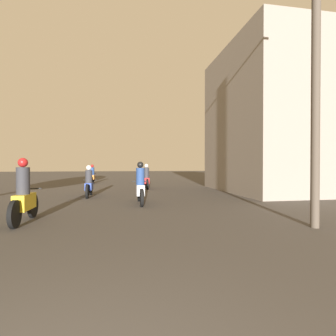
% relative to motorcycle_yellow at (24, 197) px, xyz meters
% --- Properties ---
extents(motorcycle_yellow, '(0.60, 1.97, 1.68)m').
position_rel_motorcycle_yellow_xyz_m(motorcycle_yellow, '(0.00, 0.00, 0.00)').
color(motorcycle_yellow, black).
rests_on(motorcycle_yellow, ground_plane).
extents(motorcycle_silver, '(0.60, 2.12, 1.62)m').
position_rel_motorcycle_yellow_xyz_m(motorcycle_silver, '(3.20, 2.78, -0.01)').
color(motorcycle_silver, black).
rests_on(motorcycle_silver, ground_plane).
extents(motorcycle_blue, '(0.60, 2.09, 1.48)m').
position_rel_motorcycle_yellow_xyz_m(motorcycle_blue, '(0.99, 5.46, -0.07)').
color(motorcycle_blue, black).
rests_on(motorcycle_blue, ground_plane).
extents(motorcycle_red, '(0.60, 2.03, 1.55)m').
position_rel_motorcycle_yellow_xyz_m(motorcycle_red, '(4.03, 9.09, -0.04)').
color(motorcycle_red, black).
rests_on(motorcycle_red, ground_plane).
extents(motorcycle_orange, '(0.60, 1.86, 1.52)m').
position_rel_motorcycle_yellow_xyz_m(motorcycle_orange, '(0.19, 14.50, -0.06)').
color(motorcycle_orange, black).
rests_on(motorcycle_orange, ground_plane).
extents(building_right_near, '(5.03, 7.54, 8.01)m').
position_rel_motorcycle_yellow_xyz_m(building_right_near, '(10.68, 6.25, 3.34)').
color(building_right_near, gray).
rests_on(building_right_near, ground_plane).
extents(utility_pole_near, '(1.60, 0.20, 8.05)m').
position_rel_motorcycle_yellow_xyz_m(utility_pole_near, '(7.03, -1.79, 3.53)').
color(utility_pole_near, '#4C4238').
rests_on(utility_pole_near, ground_plane).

